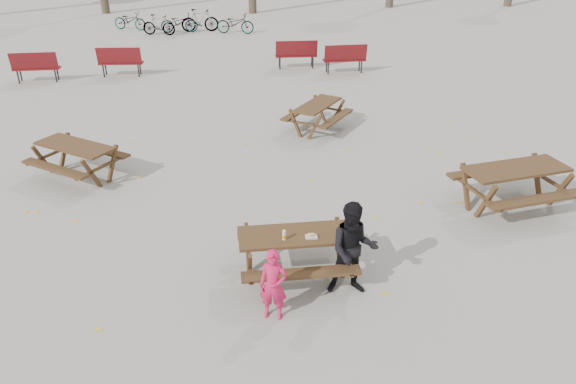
{
  "coord_description": "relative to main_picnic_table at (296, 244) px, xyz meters",
  "views": [
    {
      "loc": [
        -1.06,
        -7.4,
        5.36
      ],
      "look_at": [
        0.0,
        1.0,
        1.0
      ],
      "focal_mm": 35.0,
      "sensor_mm": 36.0,
      "label": 1
    }
  ],
  "objects": [
    {
      "name": "ground",
      "position": [
        0.0,
        0.0,
        -0.59
      ],
      "size": [
        80.0,
        80.0,
        0.0
      ],
      "primitive_type": "plane",
      "color": "gray",
      "rests_on": "ground"
    },
    {
      "name": "main_picnic_table",
      "position": [
        0.0,
        0.0,
        0.0
      ],
      "size": [
        1.8,
        1.45,
        0.78
      ],
      "color": "#382014",
      "rests_on": "ground"
    },
    {
      "name": "food_tray",
      "position": [
        0.22,
        -0.14,
        0.21
      ],
      "size": [
        0.18,
        0.11,
        0.03
      ],
      "primitive_type": "cube",
      "color": "silver",
      "rests_on": "main_picnic_table"
    },
    {
      "name": "bread_roll",
      "position": [
        0.22,
        -0.14,
        0.25
      ],
      "size": [
        0.14,
        0.06,
        0.05
      ],
      "primitive_type": "ellipsoid",
      "color": "tan",
      "rests_on": "food_tray"
    },
    {
      "name": "soda_bottle",
      "position": [
        -0.2,
        -0.14,
        0.26
      ],
      "size": [
        0.07,
        0.07,
        0.17
      ],
      "color": "silver",
      "rests_on": "main_picnic_table"
    },
    {
      "name": "child",
      "position": [
        -0.46,
        -0.98,
        -0.03
      ],
      "size": [
        0.46,
        0.37,
        1.11
      ],
      "primitive_type": "imported",
      "rotation": [
        0.0,
        0.0,
        -0.28
      ],
      "color": "#D41A50",
      "rests_on": "ground"
    },
    {
      "name": "adult",
      "position": [
        0.79,
        -0.53,
        0.18
      ],
      "size": [
        0.81,
        0.66,
        1.53
      ],
      "primitive_type": "imported",
      "rotation": [
        0.0,
        0.0,
        -0.12
      ],
      "color": "black",
      "rests_on": "ground"
    },
    {
      "name": "picnic_table_east",
      "position": [
        4.51,
        1.73,
        -0.16
      ],
      "size": [
        2.25,
        1.94,
        0.86
      ],
      "primitive_type": null,
      "rotation": [
        0.0,
        0.0,
        0.17
      ],
      "color": "#382014",
      "rests_on": "ground"
    },
    {
      "name": "picnic_table_north",
      "position": [
        -4.21,
        4.21,
        -0.2
      ],
      "size": [
        2.28,
        2.21,
        0.77
      ],
      "primitive_type": null,
      "rotation": [
        0.0,
        0.0,
        -0.63
      ],
      "color": "#382014",
      "rests_on": "ground"
    },
    {
      "name": "picnic_table_far",
      "position": [
        1.46,
        6.44,
        -0.23
      ],
      "size": [
        2.05,
        2.12,
        0.71
      ],
      "primitive_type": null,
      "rotation": [
        0.0,
        0.0,
        0.93
      ],
      "color": "#382014",
      "rests_on": "ground"
    },
    {
      "name": "park_bench_row",
      "position": [
        -1.58,
        12.31,
        -0.07
      ],
      "size": [
        12.03,
        1.38,
        1.03
      ],
      "color": "maroon",
      "rests_on": "ground"
    },
    {
      "name": "bicycle_row",
      "position": [
        -2.53,
        19.73,
        -0.13
      ],
      "size": [
        6.7,
        2.59,
        1.03
      ],
      "color": "black",
      "rests_on": "ground"
    },
    {
      "name": "fallen_leaves",
      "position": [
        0.5,
        2.5,
        -0.58
      ],
      "size": [
        11.0,
        11.0,
        0.01
      ],
      "primitive_type": null,
      "color": "gold",
      "rests_on": "ground"
    }
  ]
}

